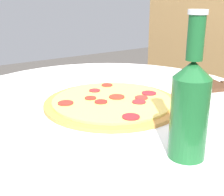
% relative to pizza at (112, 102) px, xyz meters
% --- Properties ---
extents(table, '(0.96, 0.96, 0.75)m').
position_rel_pizza_xyz_m(table, '(-0.05, 0.01, -0.21)').
color(table, white).
rests_on(table, ground_plane).
extents(pizza, '(0.37, 0.37, 0.02)m').
position_rel_pizza_xyz_m(pizza, '(0.00, 0.00, 0.00)').
color(pizza, '#B77F3D').
rests_on(pizza, table).
extents(beer_bottle, '(0.07, 0.07, 0.27)m').
position_rel_pizza_xyz_m(beer_bottle, '(0.31, -0.04, 0.10)').
color(beer_bottle, '#195628').
rests_on(beer_bottle, table).
extents(pizza_paddle, '(0.13, 0.22, 0.02)m').
position_rel_pizza_xyz_m(pizza_paddle, '(0.04, 0.38, -0.00)').
color(pizza_paddle, '#422819').
rests_on(pizza_paddle, table).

